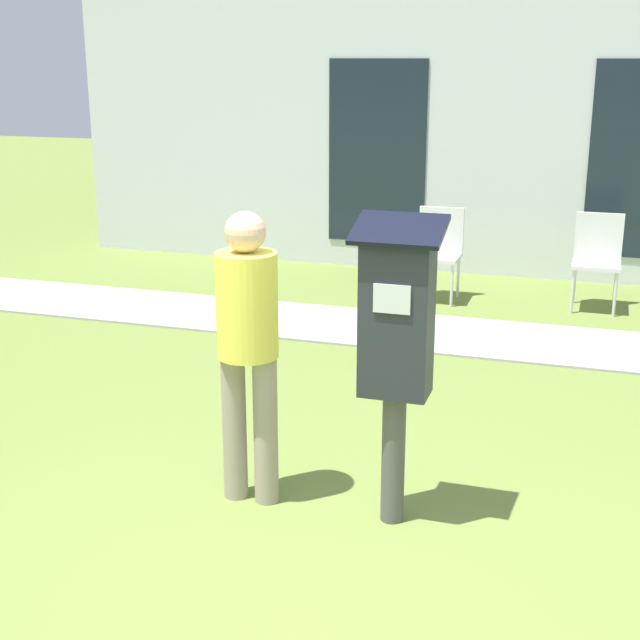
% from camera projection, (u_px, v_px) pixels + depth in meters
% --- Properties ---
extents(ground_plane, '(40.00, 40.00, 0.00)m').
position_uv_depth(ground_plane, '(326.00, 591.00, 4.02)').
color(ground_plane, olive).
extents(sidewalk, '(12.00, 1.10, 0.02)m').
position_uv_depth(sidewalk, '(465.00, 336.00, 7.65)').
color(sidewalk, '#A3A099').
rests_on(sidewalk, ground).
extents(building_facade, '(10.00, 0.26, 3.20)m').
position_uv_depth(building_facade, '(508.00, 127.00, 9.46)').
color(building_facade, silver).
rests_on(building_facade, ground).
extents(parking_meter, '(0.44, 0.31, 1.59)m').
position_uv_depth(parking_meter, '(396.00, 333.00, 4.36)').
color(parking_meter, '#4C4C4C').
rests_on(parking_meter, ground).
extents(person_standing, '(0.32, 0.32, 1.58)m').
position_uv_depth(person_standing, '(248.00, 336.00, 4.61)').
color(person_standing, gray).
rests_on(person_standing, ground).
extents(outdoor_chair_left, '(0.44, 0.44, 0.90)m').
position_uv_depth(outdoor_chair_left, '(439.00, 246.00, 8.75)').
color(outdoor_chair_left, silver).
rests_on(outdoor_chair_left, ground).
extents(outdoor_chair_middle, '(0.44, 0.44, 0.90)m').
position_uv_depth(outdoor_chair_middle, '(597.00, 253.00, 8.43)').
color(outdoor_chair_middle, silver).
rests_on(outdoor_chair_middle, ground).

